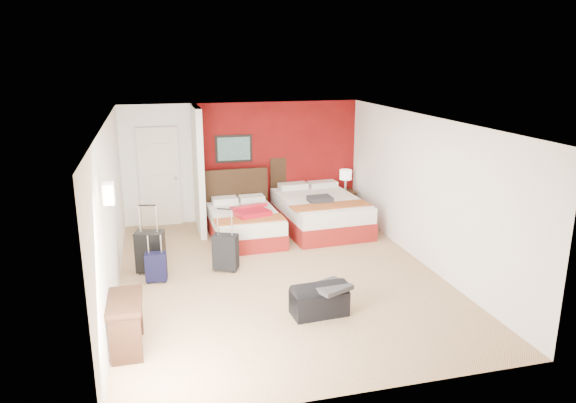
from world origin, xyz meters
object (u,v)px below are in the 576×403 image
object	(u,v)px
bed_right	(320,213)
desk	(127,324)
red_suitcase_open	(251,210)
suitcase_navy	(156,268)
duffel_bag	(319,301)
nightstand	(345,203)
suitcase_charcoal	(226,254)
bed_left	(245,225)
suitcase_black	(151,253)
table_lamp	(346,180)

from	to	relation	value
bed_right	desk	world-z (taller)	desk
red_suitcase_open	suitcase_navy	size ratio (longest dim) A/B	1.90
desk	bed_right	bearing A→B (deg)	47.12
duffel_bag	desk	distance (m)	2.53
bed_right	nightstand	size ratio (longest dim) A/B	3.86
red_suitcase_open	nightstand	size ratio (longest dim) A/B	1.51
suitcase_charcoal	bed_left	bearing A→B (deg)	92.86
duffel_bag	suitcase_black	bearing A→B (deg)	132.82
bed_right	suitcase_black	bearing A→B (deg)	-159.53
suitcase_charcoal	suitcase_navy	bearing A→B (deg)	-145.84
bed_right	desk	bearing A→B (deg)	-136.91
nightstand	suitcase_navy	bearing A→B (deg)	-142.76
duffel_bag	desk	bearing A→B (deg)	-177.33
suitcase_charcoal	suitcase_navy	distance (m)	1.14
red_suitcase_open	suitcase_navy	xyz separation A→B (m)	(-1.80, -1.57, -0.37)
red_suitcase_open	suitcase_charcoal	size ratio (longest dim) A/B	1.46
red_suitcase_open	suitcase_charcoal	world-z (taller)	red_suitcase_open
desk	suitcase_charcoal	bearing A→B (deg)	55.83
bed_right	nightstand	bearing A→B (deg)	38.57
suitcase_charcoal	duffel_bag	world-z (taller)	suitcase_charcoal
table_lamp	suitcase_black	size ratio (longest dim) A/B	0.70
bed_left	suitcase_charcoal	distance (m)	1.59
table_lamp	desk	bearing A→B (deg)	-134.28
nightstand	suitcase_charcoal	distance (m)	3.87
suitcase_navy	desk	distance (m)	1.99
suitcase_charcoal	nightstand	bearing A→B (deg)	63.59
bed_right	suitcase_charcoal	distance (m)	2.77
bed_right	suitcase_black	world-z (taller)	suitcase_black
suitcase_navy	bed_left	bearing A→B (deg)	51.26
suitcase_navy	duffel_bag	distance (m)	2.71
red_suitcase_open	duffel_bag	bearing A→B (deg)	-100.48
suitcase_charcoal	duffel_bag	size ratio (longest dim) A/B	0.78
duffel_bag	suitcase_navy	bearing A→B (deg)	138.17
suitcase_charcoal	desk	xyz separation A→B (m)	(-1.49, -2.15, 0.04)
table_lamp	nightstand	bearing A→B (deg)	0.00
desk	duffel_bag	bearing A→B (deg)	7.10
table_lamp	duffel_bag	distance (m)	4.79
bed_left	suitcase_black	world-z (taller)	suitcase_black
suitcase_navy	duffel_bag	world-z (taller)	suitcase_navy
bed_left	red_suitcase_open	bearing A→B (deg)	-46.79
duffel_bag	desk	size ratio (longest dim) A/B	0.95
desk	suitcase_navy	bearing A→B (deg)	79.76
suitcase_navy	desk	xyz separation A→B (m)	(-0.38, -1.96, 0.11)
red_suitcase_open	suitcase_black	world-z (taller)	suitcase_black
table_lamp	suitcase_navy	size ratio (longest dim) A/B	1.04
red_suitcase_open	suitcase_charcoal	xyz separation A→B (m)	(-0.68, -1.38, -0.30)
nightstand	desk	world-z (taller)	desk
suitcase_black	bed_right	bearing A→B (deg)	38.29
suitcase_charcoal	suitcase_navy	world-z (taller)	suitcase_charcoal
suitcase_charcoal	bed_right	bearing A→B (deg)	62.53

